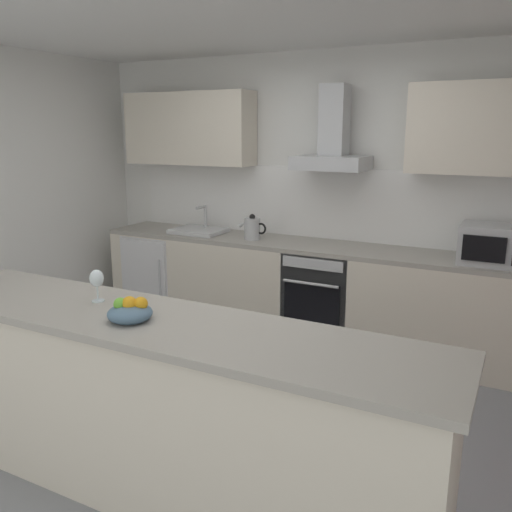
{
  "coord_description": "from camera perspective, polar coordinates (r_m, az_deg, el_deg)",
  "views": [
    {
      "loc": [
        1.66,
        -2.74,
        1.9
      ],
      "look_at": [
        0.03,
        0.44,
        1.05
      ],
      "focal_mm": 37.3,
      "sensor_mm": 36.0,
      "label": 1
    }
  ],
  "objects": [
    {
      "name": "ground",
      "position": [
        3.73,
        -3.57,
        -17.43
      ],
      "size": [
        5.85,
        4.92,
        0.02
      ],
      "primitive_type": "cube",
      "color": "gray"
    },
    {
      "name": "kettle",
      "position": [
        4.96,
        -0.39,
        2.99
      ],
      "size": [
        0.29,
        0.15,
        0.24
      ],
      "color": "#B7BABC",
      "rests_on": "counter_back"
    },
    {
      "name": "oven",
      "position": [
        4.85,
        7.2,
        -4.01
      ],
      "size": [
        0.6,
        0.62,
        0.8
      ],
      "color": "slate",
      "rests_on": "ground"
    },
    {
      "name": "wine_glass",
      "position": [
        2.99,
        -16.71,
        -2.44
      ],
      "size": [
        0.08,
        0.08,
        0.18
      ],
      "color": "silver",
      "rests_on": "counter_island"
    },
    {
      "name": "counter_island",
      "position": [
        2.89,
        -10.35,
        -15.84
      ],
      "size": [
        2.97,
        0.64,
        0.99
      ],
      "color": "beige",
      "rests_on": "ground"
    },
    {
      "name": "refrigerator",
      "position": [
        5.71,
        -10.21,
        -1.82
      ],
      "size": [
        0.58,
        0.6,
        0.85
      ],
      "color": "white",
      "rests_on": "ground"
    },
    {
      "name": "wall_back",
      "position": [
        5.08,
        8.01,
        6.47
      ],
      "size": [
        5.85,
        0.12,
        2.6
      ],
      "primitive_type": "cube",
      "color": "white",
      "rests_on": "ground"
    },
    {
      "name": "upper_cabinets",
      "position": [
        4.83,
        7.31,
        13.39
      ],
      "size": [
        4.21,
        0.32,
        0.7
      ],
      "color": "beige"
    },
    {
      "name": "sink",
      "position": [
        5.33,
        -6.13,
        2.79
      ],
      "size": [
        0.5,
        0.4,
        0.26
      ],
      "color": "silver",
      "rests_on": "counter_back"
    },
    {
      "name": "fruit_bowl",
      "position": [
        2.68,
        -13.35,
        -5.82
      ],
      "size": [
        0.22,
        0.22,
        0.13
      ],
      "color": "slate",
      "rests_on": "counter_island"
    },
    {
      "name": "range_hood",
      "position": [
        4.75,
        8.22,
        11.89
      ],
      "size": [
        0.62,
        0.45,
        0.72
      ],
      "color": "#B7BABC"
    },
    {
      "name": "backsplash_tile",
      "position": [
        5.02,
        7.71,
        5.59
      ],
      "size": [
        4.12,
        0.02,
        0.66
      ],
      "primitive_type": "cube",
      "color": "white"
    },
    {
      "name": "counter_back",
      "position": [
        4.91,
        6.2,
        -3.89
      ],
      "size": [
        4.27,
        0.6,
        0.9
      ],
      "color": "beige",
      "rests_on": "ground"
    },
    {
      "name": "microwave",
      "position": [
        4.42,
        24.21,
        1.09
      ],
      "size": [
        0.5,
        0.38,
        0.3
      ],
      "color": "#B7BABC",
      "rests_on": "counter_back"
    }
  ]
}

